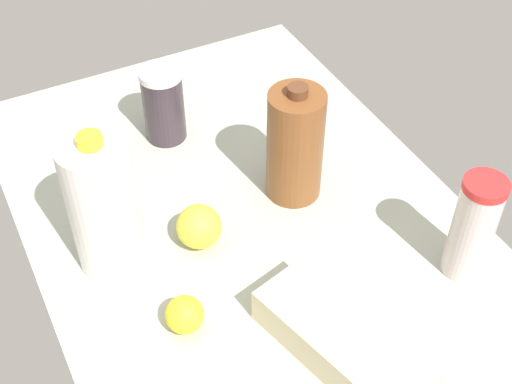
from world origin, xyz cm
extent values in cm
cube|color=#A4AD9D|center=(0.00, 0.00, 1.50)|extent=(120.00, 76.00, 3.00)
cylinder|color=brown|center=(6.50, -11.23, 14.06)|extent=(10.32, 10.32, 22.13)
cylinder|color=#59331E|center=(6.50, -11.23, 26.03)|extent=(3.61, 3.61, 1.80)
cube|color=beige|center=(-28.82, 0.16, 6.23)|extent=(30.79, 18.38, 6.46)
cylinder|color=beige|center=(-23.46, -27.34, 12.36)|extent=(7.01, 7.01, 18.73)
cylinder|color=red|center=(-23.46, -27.34, 22.43)|extent=(7.22, 7.22, 1.40)
cylinder|color=#342A31|center=(32.54, 4.01, 10.30)|extent=(8.23, 8.23, 14.60)
cylinder|color=silver|center=(32.54, 4.01, 18.30)|extent=(8.48, 8.48, 1.40)
cylinder|color=white|center=(5.59, 24.69, 15.88)|extent=(11.44, 11.44, 25.76)
cylinder|color=yellow|center=(5.59, 24.69, 29.66)|extent=(4.01, 4.01, 1.80)
sphere|color=yellow|center=(-13.02, 19.24, 6.10)|extent=(6.19, 6.19, 6.19)
sphere|color=yellow|center=(2.38, 9.91, 6.97)|extent=(7.95, 7.95, 7.95)
camera|label=1|loc=(-77.09, 39.62, 97.21)|focal=50.00mm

